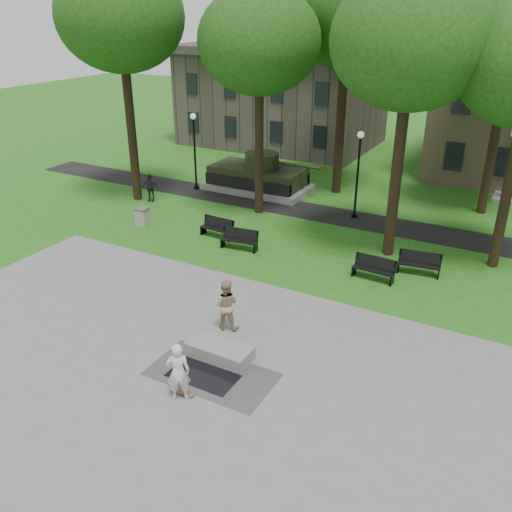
{
  "coord_description": "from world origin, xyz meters",
  "views": [
    {
      "loc": [
        9.25,
        -14.78,
        10.63
      ],
      "look_at": [
        -0.33,
        2.61,
        1.4
      ],
      "focal_mm": 38.0,
      "sensor_mm": 36.0,
      "label": 1
    }
  ],
  "objects_px": {
    "friend_watching": "(226,305)",
    "trash_bin": "(142,216)",
    "park_bench_0": "(218,227)",
    "concrete_block": "(219,351)",
    "skateboarder": "(178,372)"
  },
  "relations": [
    {
      "from": "skateboarder",
      "to": "friend_watching",
      "type": "height_order",
      "value": "friend_watching"
    },
    {
      "from": "friend_watching",
      "to": "trash_bin",
      "type": "xyz_separation_m",
      "value": [
        -9.21,
        6.49,
        -0.5
      ]
    },
    {
      "from": "trash_bin",
      "to": "friend_watching",
      "type": "bearing_deg",
      "value": -35.18
    },
    {
      "from": "friend_watching",
      "to": "park_bench_0",
      "type": "bearing_deg",
      "value": -74.12
    },
    {
      "from": "park_bench_0",
      "to": "trash_bin",
      "type": "distance_m",
      "value": 4.39
    },
    {
      "from": "park_bench_0",
      "to": "friend_watching",
      "type": "bearing_deg",
      "value": -51.46
    },
    {
      "from": "concrete_block",
      "to": "trash_bin",
      "type": "relative_size",
      "value": 2.29
    },
    {
      "from": "concrete_block",
      "to": "park_bench_0",
      "type": "bearing_deg",
      "value": 122.83
    },
    {
      "from": "concrete_block",
      "to": "trash_bin",
      "type": "distance_m",
      "value": 12.83
    },
    {
      "from": "concrete_block",
      "to": "park_bench_0",
      "type": "relative_size",
      "value": 1.2
    },
    {
      "from": "park_bench_0",
      "to": "trash_bin",
      "type": "height_order",
      "value": "park_bench_0"
    },
    {
      "from": "friend_watching",
      "to": "trash_bin",
      "type": "height_order",
      "value": "friend_watching"
    },
    {
      "from": "friend_watching",
      "to": "concrete_block",
      "type": "bearing_deg",
      "value": 95.66
    },
    {
      "from": "concrete_block",
      "to": "friend_watching",
      "type": "bearing_deg",
      "value": 114.35
    },
    {
      "from": "skateboarder",
      "to": "trash_bin",
      "type": "bearing_deg",
      "value": -82.8
    }
  ]
}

